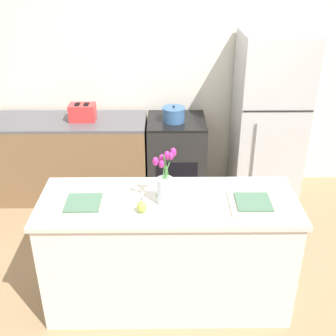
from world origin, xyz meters
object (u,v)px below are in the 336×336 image
(plate_setting_right, at_px, (253,203))
(toaster, at_px, (82,112))
(pear_figurine, at_px, (142,207))
(plate_setting_left, at_px, (83,204))
(stove_range, at_px, (176,158))
(cooking_pot, at_px, (174,114))
(refrigerator, at_px, (268,120))
(flower_vase, at_px, (165,185))

(plate_setting_right, distance_m, toaster, 2.19)
(pear_figurine, xyz_separation_m, plate_setting_right, (0.75, 0.09, -0.03))
(plate_setting_left, distance_m, toaster, 1.68)
(plate_setting_left, xyz_separation_m, toaster, (-0.28, 1.65, 0.05))
(pear_figurine, relative_size, plate_setting_left, 0.33)
(stove_range, height_order, cooking_pot, cooking_pot)
(refrigerator, xyz_separation_m, pear_figurine, (-1.23, -1.75, 0.07))
(stove_range, distance_m, pear_figurine, 1.84)
(refrigerator, distance_m, toaster, 1.91)
(refrigerator, relative_size, flower_vase, 4.32)
(pear_figurine, xyz_separation_m, plate_setting_left, (-0.40, 0.09, -0.03))
(stove_range, height_order, plate_setting_right, plate_setting_right)
(refrigerator, height_order, pear_figurine, refrigerator)
(stove_range, relative_size, pear_figurine, 8.03)
(refrigerator, distance_m, pear_figurine, 2.14)
(pear_figurine, height_order, cooking_pot, cooking_pot)
(pear_figurine, distance_m, toaster, 1.87)
(refrigerator, height_order, toaster, refrigerator)
(pear_figurine, distance_m, cooking_pot, 1.73)
(pear_figurine, relative_size, plate_setting_right, 0.33)
(flower_vase, distance_m, plate_setting_right, 0.61)
(flower_vase, distance_m, plate_setting_left, 0.57)
(pear_figurine, distance_m, plate_setting_right, 0.76)
(stove_range, relative_size, plate_setting_right, 2.66)
(stove_range, height_order, toaster, toaster)
(pear_figurine, bearing_deg, flower_vase, 36.89)
(stove_range, distance_m, toaster, 1.09)
(stove_range, bearing_deg, toaster, -179.76)
(stove_range, distance_m, flower_vase, 1.74)
(stove_range, distance_m, plate_setting_right, 1.79)
(stove_range, height_order, flower_vase, flower_vase)
(plate_setting_right, distance_m, cooking_pot, 1.69)
(flower_vase, bearing_deg, pear_figurine, -143.11)
(flower_vase, height_order, plate_setting_right, flower_vase)
(flower_vase, bearing_deg, cooking_pot, 86.68)
(pear_figurine, bearing_deg, refrigerator, 54.95)
(refrigerator, xyz_separation_m, flower_vase, (-1.07, -1.63, 0.17))
(plate_setting_right, height_order, toaster, toaster)
(toaster, bearing_deg, pear_figurine, -68.61)
(stove_range, height_order, plate_setting_left, plate_setting_left)
(plate_setting_right, bearing_deg, flower_vase, 177.77)
(stove_range, xyz_separation_m, flower_vase, (-0.12, -1.63, 0.60))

